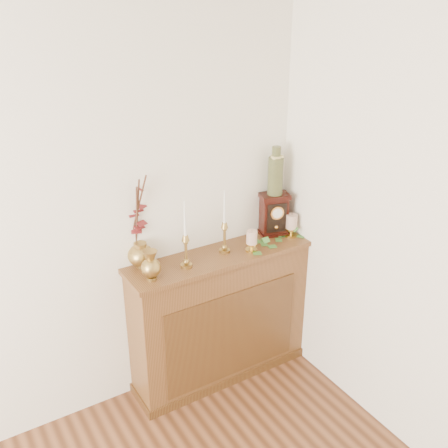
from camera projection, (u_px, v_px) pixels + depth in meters
console_shelf at (221, 319)px, 3.49m from camera, size 1.24×0.34×0.93m
candlestick_left at (186, 246)px, 3.08m from camera, size 0.07×0.07×0.43m
candlestick_center at (224, 233)px, 3.26m from camera, size 0.07×0.07×0.41m
bud_vase at (151, 266)px, 2.96m from camera, size 0.11×0.11×0.19m
ginger_jar at (138, 224)px, 3.07m from camera, size 0.23×0.25×0.58m
pillar_candle_left at (252, 240)px, 3.29m from camera, size 0.08×0.08×0.15m
pillar_candle_right at (292, 224)px, 3.49m from camera, size 0.09×0.09×0.17m
ivy_garland at (272, 242)px, 3.40m from camera, size 0.51×0.15×0.09m
mantel_clock at (274, 215)px, 3.50m from camera, size 0.22×0.18×0.29m
ceramic_vase at (275, 173)px, 3.38m from camera, size 0.10×0.10×0.32m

